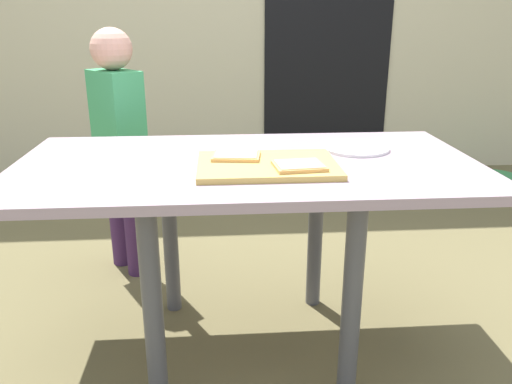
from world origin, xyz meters
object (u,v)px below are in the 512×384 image
at_px(pizza_slice_far_left, 236,156).
at_px(plate_white_right, 355,148).
at_px(cutting_board, 267,165).
at_px(dining_table, 247,188).
at_px(garden_hose_coil, 495,179).
at_px(pizza_slice_near_right, 299,166).
at_px(child_left, 119,138).

distance_m(pizza_slice_far_left, plate_white_right, 0.43).
bearing_deg(cutting_board, dining_table, 124.04).
xyz_separation_m(dining_table, garden_hose_coil, (1.86, 1.77, -0.58)).
relative_size(dining_table, cutting_board, 3.48).
relative_size(cutting_board, pizza_slice_near_right, 2.68).
height_order(dining_table, child_left, child_left).
bearing_deg(dining_table, pizza_slice_near_right, -45.70).
distance_m(cutting_board, pizza_slice_far_left, 0.11).
distance_m(pizza_slice_near_right, child_left, 1.03).
relative_size(plate_white_right, garden_hose_coil, 0.59).
distance_m(pizza_slice_near_right, pizza_slice_far_left, 0.22).
xyz_separation_m(dining_table, pizza_slice_far_left, (-0.03, -0.02, 0.11)).
height_order(dining_table, cutting_board, cutting_board).
xyz_separation_m(cutting_board, plate_white_right, (0.32, 0.20, -0.00)).
bearing_deg(plate_white_right, pizza_slice_near_right, -131.71).
bearing_deg(garden_hose_coil, plate_white_right, -131.86).
height_order(child_left, garden_hose_coil, child_left).
bearing_deg(cutting_board, pizza_slice_near_right, -36.18).
bearing_deg(garden_hose_coil, cutting_board, -134.19).
bearing_deg(cutting_board, child_left, 127.86).
relative_size(cutting_board, child_left, 0.38).
relative_size(pizza_slice_near_right, garden_hose_coil, 0.41).
bearing_deg(pizza_slice_far_left, garden_hose_coil, 43.46).
xyz_separation_m(pizza_slice_near_right, garden_hose_coil, (1.72, 1.92, -0.69)).
xyz_separation_m(pizza_slice_far_left, plate_white_right, (0.41, 0.14, -0.02)).
height_order(pizza_slice_far_left, plate_white_right, pizza_slice_far_left).
xyz_separation_m(pizza_slice_near_right, child_left, (-0.65, 0.79, -0.09)).
bearing_deg(child_left, pizza_slice_far_left, -54.49).
xyz_separation_m(cutting_board, pizza_slice_far_left, (-0.09, 0.06, 0.02)).
bearing_deg(pizza_slice_far_left, cutting_board, -34.06).
distance_m(pizza_slice_near_right, plate_white_right, 0.35).
bearing_deg(dining_table, garden_hose_coil, 43.66).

